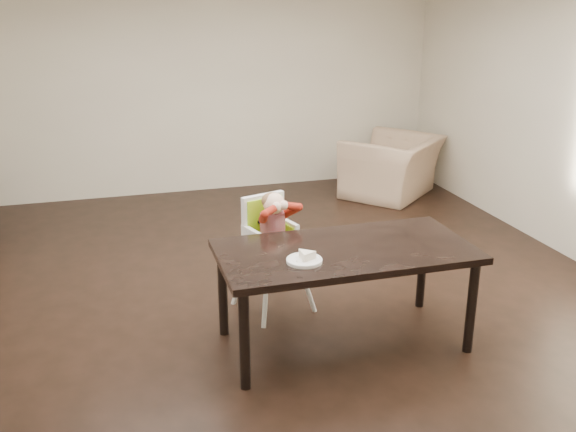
% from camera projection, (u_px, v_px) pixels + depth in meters
% --- Properties ---
extents(ground, '(7.00, 7.00, 0.00)m').
position_uv_depth(ground, '(280.00, 306.00, 5.31)').
color(ground, black).
rests_on(ground, ground).
extents(room_walls, '(6.02, 7.02, 2.71)m').
position_uv_depth(room_walls, '(279.00, 79.00, 4.70)').
color(room_walls, beige).
rests_on(room_walls, ground).
extents(dining_table, '(1.80, 0.90, 0.75)m').
position_uv_depth(dining_table, '(345.00, 258.00, 4.54)').
color(dining_table, black).
rests_on(dining_table, ground).
extents(high_chair, '(0.52, 0.52, 0.99)m').
position_uv_depth(high_chair, '(271.00, 227.00, 5.07)').
color(high_chair, white).
rests_on(high_chair, ground).
extents(plate, '(0.25, 0.25, 0.07)m').
position_uv_depth(plate, '(305.00, 258.00, 4.27)').
color(plate, white).
rests_on(plate, dining_table).
extents(armchair, '(1.35, 1.31, 1.00)m').
position_uv_depth(armchair, '(392.00, 157.00, 8.08)').
color(armchair, tan).
rests_on(armchair, ground).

